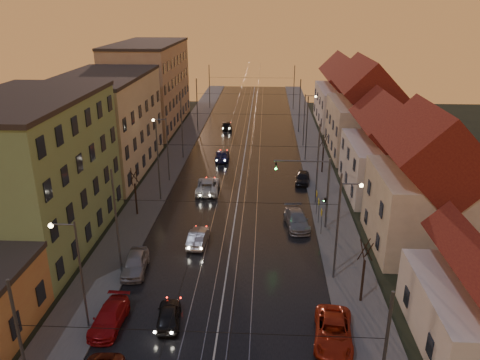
% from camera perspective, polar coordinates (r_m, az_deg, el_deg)
% --- Properties ---
extents(ground, '(160.00, 160.00, 0.00)m').
position_cam_1_polar(ground, '(31.48, -3.13, -20.36)').
color(ground, black).
rests_on(ground, ground).
extents(road, '(16.00, 120.00, 0.04)m').
position_cam_1_polar(road, '(66.88, 0.50, 2.80)').
color(road, black).
rests_on(road, ground).
extents(sidewalk_left, '(4.00, 120.00, 0.15)m').
position_cam_1_polar(sidewalk_left, '(68.03, -7.95, 2.96)').
color(sidewalk_left, '#4C4C4C').
rests_on(sidewalk_left, ground).
extents(sidewalk_right, '(4.00, 120.00, 0.15)m').
position_cam_1_polar(sidewalk_right, '(67.17, 9.06, 2.66)').
color(sidewalk_right, '#4C4C4C').
rests_on(sidewalk_right, ground).
extents(tram_rail_0, '(0.06, 120.00, 0.03)m').
position_cam_1_polar(tram_rail_0, '(67.00, -1.38, 2.86)').
color(tram_rail_0, gray).
rests_on(tram_rail_0, road).
extents(tram_rail_1, '(0.06, 120.00, 0.03)m').
position_cam_1_polar(tram_rail_1, '(66.90, -0.16, 2.84)').
color(tram_rail_1, gray).
rests_on(tram_rail_1, road).
extents(tram_rail_2, '(0.06, 120.00, 0.03)m').
position_cam_1_polar(tram_rail_2, '(66.84, 1.16, 2.81)').
color(tram_rail_2, gray).
rests_on(tram_rail_2, road).
extents(tram_rail_3, '(0.06, 120.00, 0.03)m').
position_cam_1_polar(tram_rail_3, '(66.81, 2.39, 2.79)').
color(tram_rail_3, gray).
rests_on(tram_rail_3, road).
extents(apartment_left_1, '(10.00, 18.00, 13.00)m').
position_cam_1_polar(apartment_left_1, '(45.02, -24.01, 0.55)').
color(apartment_left_1, '#719860').
rests_on(apartment_left_1, ground).
extents(apartment_left_2, '(10.00, 20.00, 12.00)m').
position_cam_1_polar(apartment_left_2, '(62.79, -16.02, 6.46)').
color(apartment_left_2, '#B3AA8A').
rests_on(apartment_left_2, ground).
extents(apartment_left_3, '(10.00, 24.00, 14.00)m').
position_cam_1_polar(apartment_left_3, '(85.16, -10.97, 11.19)').
color(apartment_left_3, '#997962').
rests_on(apartment_left_3, ground).
extents(house_right_1, '(8.67, 10.20, 10.80)m').
position_cam_1_polar(house_right_1, '(43.77, 21.70, -1.14)').
color(house_right_1, '#BDAE91').
rests_on(house_right_1, ground).
extents(house_right_2, '(9.18, 12.24, 9.20)m').
position_cam_1_polar(house_right_2, '(55.79, 17.66, 3.07)').
color(house_right_2, silver).
rests_on(house_right_2, ground).
extents(house_right_3, '(9.18, 14.28, 11.50)m').
position_cam_1_polar(house_right_3, '(69.62, 14.89, 7.76)').
color(house_right_3, '#BDAE91').
rests_on(house_right_3, ground).
extents(house_right_4, '(9.18, 16.32, 10.00)m').
position_cam_1_polar(house_right_4, '(87.12, 12.60, 9.97)').
color(house_right_4, silver).
rests_on(house_right_4, ground).
extents(catenary_pole_l_0, '(0.16, 0.16, 9.00)m').
position_cam_1_polar(catenary_pole_l_0, '(26.51, -24.87, -19.18)').
color(catenary_pole_l_0, '#595B60').
rests_on(catenary_pole_l_0, ground).
extents(catenary_pole_l_1, '(0.16, 0.16, 9.00)m').
position_cam_1_polar(catenary_pole_l_1, '(38.13, -14.81, -5.10)').
color(catenary_pole_l_1, '#595B60').
rests_on(catenary_pole_l_1, ground).
extents(catenary_pole_r_1, '(0.16, 0.16, 9.00)m').
position_cam_1_polar(catenary_pole_r_1, '(36.79, 11.77, -5.81)').
color(catenary_pole_r_1, '#595B60').
rests_on(catenary_pole_r_1, ground).
extents(catenary_pole_l_2, '(0.16, 0.16, 9.00)m').
position_cam_1_polar(catenary_pole_l_2, '(51.52, -9.94, 2.16)').
color(catenary_pole_l_2, '#595B60').
rests_on(catenary_pole_l_2, ground).
extents(catenary_pole_r_2, '(0.16, 0.16, 9.00)m').
position_cam_1_polar(catenary_pole_r_2, '(50.54, 9.45, 1.82)').
color(catenary_pole_r_2, '#595B60').
rests_on(catenary_pole_r_2, ground).
extents(catenary_pole_l_3, '(0.16, 0.16, 9.00)m').
position_cam_1_polar(catenary_pole_l_3, '(65.61, -7.10, 6.36)').
color(catenary_pole_l_3, '#595B60').
rests_on(catenary_pole_l_3, ground).
extents(catenary_pole_r_3, '(0.16, 0.16, 9.00)m').
position_cam_1_polar(catenary_pole_r_3, '(64.85, 8.13, 6.13)').
color(catenary_pole_r_3, '#595B60').
rests_on(catenary_pole_r_3, ground).
extents(catenary_pole_l_4, '(0.16, 0.16, 9.00)m').
position_cam_1_polar(catenary_pole_l_4, '(80.04, -5.25, 9.05)').
color(catenary_pole_l_4, '#595B60').
rests_on(catenary_pole_l_4, ground).
extents(catenary_pole_r_4, '(0.16, 0.16, 9.00)m').
position_cam_1_polar(catenary_pole_r_4, '(79.41, 7.28, 8.88)').
color(catenary_pole_r_4, '#595B60').
rests_on(catenary_pole_r_4, ground).
extents(catenary_pole_l_5, '(0.16, 0.16, 9.00)m').
position_cam_1_polar(catenary_pole_l_5, '(97.58, -3.74, 11.22)').
color(catenary_pole_l_5, '#595B60').
rests_on(catenary_pole_l_5, ground).
extents(catenary_pole_r_5, '(0.16, 0.16, 9.00)m').
position_cam_1_polar(catenary_pole_r_5, '(97.06, 6.59, 11.07)').
color(catenary_pole_r_5, '#595B60').
rests_on(catenary_pole_r_5, ground).
extents(street_lamp_0, '(1.75, 0.32, 8.00)m').
position_cam_1_polar(street_lamp_0, '(32.35, -19.41, -9.79)').
color(street_lamp_0, '#595B60').
rests_on(street_lamp_0, ground).
extents(street_lamp_1, '(1.75, 0.32, 8.00)m').
position_cam_1_polar(street_lamp_1, '(37.59, 12.37, -4.60)').
color(street_lamp_1, '#595B60').
rests_on(street_lamp_1, ground).
extents(street_lamp_2, '(1.75, 0.32, 8.00)m').
position_cam_1_polar(street_lamp_2, '(57.10, -9.16, 4.46)').
color(street_lamp_2, '#595B60').
rests_on(street_lamp_2, ground).
extents(street_lamp_3, '(1.75, 0.32, 8.00)m').
position_cam_1_polar(street_lamp_3, '(71.58, 8.11, 7.84)').
color(street_lamp_3, '#595B60').
rests_on(street_lamp_3, ground).
extents(traffic_light_mast, '(5.30, 0.32, 7.20)m').
position_cam_1_polar(traffic_light_mast, '(44.83, 9.44, -0.54)').
color(traffic_light_mast, '#595B60').
rests_on(traffic_light_mast, ground).
extents(bare_tree_0, '(1.09, 1.09, 5.11)m').
position_cam_1_polar(bare_tree_0, '(48.98, -12.62, -1.56)').
color(bare_tree_0, black).
rests_on(bare_tree_0, ground).
extents(bare_tree_1, '(1.09, 1.09, 5.11)m').
position_cam_1_polar(bare_tree_1, '(35.46, 14.81, -10.89)').
color(bare_tree_1, black).
rests_on(bare_tree_1, ground).
extents(bare_tree_2, '(1.09, 1.09, 5.11)m').
position_cam_1_polar(bare_tree_2, '(60.81, 10.09, 3.05)').
color(bare_tree_2, black).
rests_on(bare_tree_2, ground).
extents(driving_car_0, '(2.00, 3.99, 1.31)m').
position_cam_1_polar(driving_car_0, '(33.74, -8.69, -15.94)').
color(driving_car_0, black).
rests_on(driving_car_0, ground).
extents(driving_car_1, '(1.71, 4.34, 1.40)m').
position_cam_1_polar(driving_car_1, '(43.10, -5.12, -6.93)').
color(driving_car_1, '#A1A1A6').
rests_on(driving_car_1, ground).
extents(driving_car_2, '(2.74, 5.61, 1.53)m').
position_cam_1_polar(driving_car_2, '(54.55, -3.94, -0.68)').
color(driving_car_2, silver).
rests_on(driving_car_2, ground).
extents(driving_car_3, '(2.09, 4.76, 1.36)m').
position_cam_1_polar(driving_car_3, '(65.64, -2.18, 3.04)').
color(driving_car_3, '#151741').
rests_on(driving_car_3, ground).
extents(driving_car_4, '(2.13, 4.26, 1.40)m').
position_cam_1_polar(driving_car_4, '(81.91, -1.60, 6.67)').
color(driving_car_4, black).
rests_on(driving_car_4, ground).
extents(parked_left_2, '(2.02, 4.66, 1.33)m').
position_cam_1_polar(parked_left_2, '(34.29, -15.65, -15.86)').
color(parked_left_2, '#9E0F13').
rests_on(parked_left_2, ground).
extents(parked_left_3, '(2.23, 4.74, 1.57)m').
position_cam_1_polar(parked_left_3, '(39.74, -12.67, -9.85)').
color(parked_left_3, '#96969B').
rests_on(parked_left_3, ground).
extents(parked_right_0, '(3.00, 5.49, 1.46)m').
position_cam_1_polar(parked_right_0, '(32.46, 11.31, -17.66)').
color(parked_right_0, '#AA2611').
rests_on(parked_right_0, ground).
extents(parked_right_1, '(2.70, 5.34, 1.49)m').
position_cam_1_polar(parked_right_1, '(46.44, 6.93, -4.81)').
color(parked_right_1, gray).
rests_on(parked_right_1, ground).
extents(parked_right_2, '(2.08, 4.18, 1.37)m').
position_cam_1_polar(parked_right_2, '(57.54, 7.62, 0.26)').
color(parked_right_2, black).
rests_on(parked_right_2, ground).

